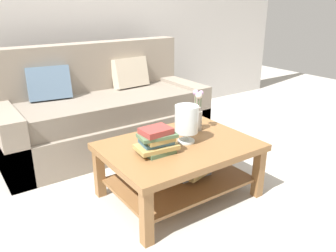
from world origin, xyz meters
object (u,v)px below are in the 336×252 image
object	(u,v)px
book_stack_main	(157,141)
glass_hurricane_vase	(186,120)
coffee_table	(180,159)
flower_pitcher	(197,115)
couch	(103,113)

from	to	relation	value
book_stack_main	glass_hurricane_vase	distance (m)	0.31
coffee_table	book_stack_main	distance (m)	0.32
book_stack_main	glass_hurricane_vase	bearing A→B (deg)	6.75
glass_hurricane_vase	coffee_table	bearing A→B (deg)	-175.49
book_stack_main	flower_pitcher	world-z (taller)	flower_pitcher
coffee_table	glass_hurricane_vase	distance (m)	0.31
couch	coffee_table	xyz separation A→B (m)	(0.07, -1.27, -0.04)
couch	flower_pitcher	xyz separation A→B (m)	(0.36, -1.11, 0.22)
coffee_table	glass_hurricane_vase	xyz separation A→B (m)	(0.06, 0.00, 0.30)
couch	glass_hurricane_vase	distance (m)	1.30
couch	glass_hurricane_vase	size ratio (longest dim) A/B	7.22
coffee_table	flower_pitcher	xyz separation A→B (m)	(0.29, 0.16, 0.26)
couch	glass_hurricane_vase	world-z (taller)	couch
glass_hurricane_vase	flower_pitcher	bearing A→B (deg)	34.07
coffee_table	glass_hurricane_vase	size ratio (longest dim) A/B	3.91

